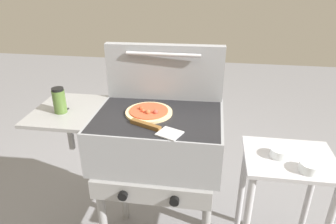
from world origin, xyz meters
TOP-DOWN VIEW (x-y plane):
  - grill at (-0.01, -0.00)m, footprint 0.96×0.53m
  - grill_lid_open at (0.00, 0.21)m, footprint 0.63×0.09m
  - pizza_pepperoni at (-0.05, 0.01)m, footprint 0.23×0.23m
  - sauce_jar at (-0.49, -0.04)m, footprint 0.06×0.06m
  - spatula at (0.01, -0.15)m, footprint 0.26×0.16m
  - prep_table at (0.66, 0.00)m, footprint 0.44×0.36m
  - topping_bowl_near at (0.61, 0.00)m, footprint 0.10×0.10m
  - topping_bowl_far at (0.72, -0.10)m, footprint 0.10×0.10m

SIDE VIEW (x-z plane):
  - prep_table at x=0.66m, z-range 0.16..0.87m
  - topping_bowl_far at x=0.72m, z-range 0.71..0.76m
  - topping_bowl_near at x=0.61m, z-range 0.71..0.76m
  - grill at x=-0.01m, z-range 0.31..1.21m
  - spatula at x=0.01m, z-range 0.90..0.92m
  - pizza_pepperoni at x=-0.05m, z-range 0.89..0.93m
  - sauce_jar at x=-0.49m, z-range 0.90..1.03m
  - grill_lid_open at x=0.00m, z-range 0.90..1.20m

